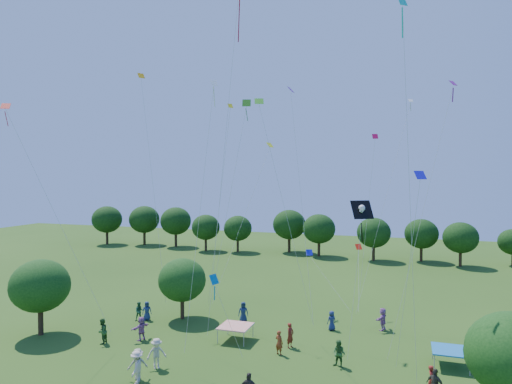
{
  "coord_description": "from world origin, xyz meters",
  "views": [
    {
      "loc": [
        8.58,
        -11.92,
        11.97
      ],
      "look_at": [
        0.0,
        14.0,
        11.0
      ],
      "focal_mm": 32.0,
      "sensor_mm": 36.0,
      "label": 1
    }
  ],
  "objects_px": {
    "near_tree_west": "(40,286)",
    "pirate_kite": "(362,211)",
    "tent_blue": "(451,350)",
    "near_tree_north": "(182,280)",
    "tent_red_stripe": "(236,326)",
    "red_high_kite": "(233,63)"
  },
  "relations": [
    {
      "from": "near_tree_north",
      "to": "tent_red_stripe",
      "type": "bearing_deg",
      "value": -28.87
    },
    {
      "from": "tent_blue",
      "to": "near_tree_north",
      "type": "bearing_deg",
      "value": 170.62
    },
    {
      "from": "near_tree_north",
      "to": "red_high_kite",
      "type": "relative_size",
      "value": 0.22
    },
    {
      "from": "near_tree_north",
      "to": "tent_blue",
      "type": "distance_m",
      "value": 20.86
    },
    {
      "from": "near_tree_north",
      "to": "tent_red_stripe",
      "type": "height_order",
      "value": "near_tree_north"
    },
    {
      "from": "red_high_kite",
      "to": "near_tree_north",
      "type": "bearing_deg",
      "value": 139.06
    },
    {
      "from": "near_tree_west",
      "to": "tent_red_stripe",
      "type": "distance_m",
      "value": 15.01
    },
    {
      "from": "tent_red_stripe",
      "to": "near_tree_west",
      "type": "bearing_deg",
      "value": -166.27
    },
    {
      "from": "near_tree_north",
      "to": "near_tree_west",
      "type": "bearing_deg",
      "value": -140.56
    },
    {
      "from": "near_tree_west",
      "to": "tent_red_stripe",
      "type": "xyz_separation_m",
      "value": [
        14.35,
        3.51,
        -2.68
      ]
    },
    {
      "from": "near_tree_north",
      "to": "pirate_kite",
      "type": "height_order",
      "value": "pirate_kite"
    },
    {
      "from": "near_tree_west",
      "to": "pirate_kite",
      "type": "bearing_deg",
      "value": 1.48
    },
    {
      "from": "near_tree_north",
      "to": "tent_blue",
      "type": "bearing_deg",
      "value": -9.38
    },
    {
      "from": "tent_red_stripe",
      "to": "red_high_kite",
      "type": "relative_size",
      "value": 0.1
    },
    {
      "from": "tent_red_stripe",
      "to": "pirate_kite",
      "type": "height_order",
      "value": "pirate_kite"
    },
    {
      "from": "near_tree_north",
      "to": "tent_red_stripe",
      "type": "distance_m",
      "value": 7.25
    },
    {
      "from": "tent_red_stripe",
      "to": "tent_blue",
      "type": "bearing_deg",
      "value": -0.2
    },
    {
      "from": "tent_blue",
      "to": "near_tree_west",
      "type": "bearing_deg",
      "value": -173.15
    },
    {
      "from": "near_tree_north",
      "to": "red_high_kite",
      "type": "distance_m",
      "value": 18.48
    },
    {
      "from": "near_tree_west",
      "to": "pirate_kite",
      "type": "height_order",
      "value": "pirate_kite"
    },
    {
      "from": "tent_red_stripe",
      "to": "red_high_kite",
      "type": "bearing_deg",
      "value": -72.38
    },
    {
      "from": "near_tree_west",
      "to": "pirate_kite",
      "type": "relative_size",
      "value": 0.62
    }
  ]
}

